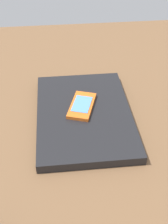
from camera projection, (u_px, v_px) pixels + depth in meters
desk_surface at (101, 122)px, 77.44cm from camera, size 120.00×80.00×3.00cm
laptop_closed at (84, 115)px, 75.82cm from camera, size 34.02×23.81×2.28cm
cell_phone_on_laptop at (82, 106)px, 76.06cm from camera, size 12.07×8.68×1.07cm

